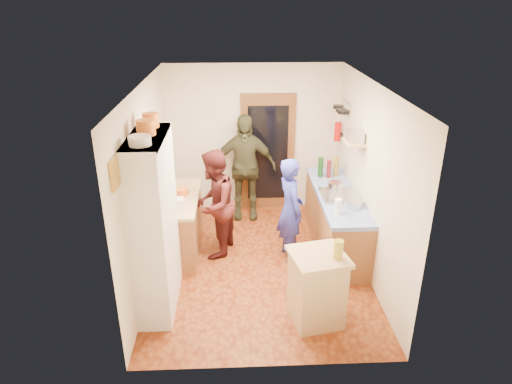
{
  "coord_description": "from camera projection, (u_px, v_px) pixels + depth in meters",
  "views": [
    {
      "loc": [
        -0.31,
        -5.69,
        3.63
      ],
      "look_at": [
        -0.04,
        0.15,
        1.09
      ],
      "focal_mm": 32.0,
      "sensor_mm": 36.0,
      "label": 1
    }
  ],
  "objects": [
    {
      "name": "kettle",
      "position": [
        171.0,
        196.0,
        6.47
      ],
      "size": [
        0.19,
        0.19,
        0.19
      ],
      "primitive_type": "cylinder",
      "rotation": [
        0.0,
        0.0,
        -0.12
      ],
      "color": "white",
      "rests_on": "left_counter_top"
    },
    {
      "name": "pan_hang_b",
      "position": [
        341.0,
        110.0,
        7.4
      ],
      "size": [
        0.16,
        0.16,
        0.05
      ],
      "primitive_type": "cylinder",
      "color": "black",
      "rests_on": "pan_rail"
    },
    {
      "name": "wall_shelf",
      "position": [
        354.0,
        142.0,
        6.47
      ],
      "size": [
        0.26,
        0.42,
        0.03
      ],
      "primitive_type": "cube",
      "color": "tan",
      "rests_on": "wall_right"
    },
    {
      "name": "cutting_board",
      "position": [
        313.0,
        254.0,
        5.23
      ],
      "size": [
        0.4,
        0.35,
        0.02
      ],
      "primitive_type": "cube",
      "rotation": [
        0.0,
        0.0,
        0.2
      ],
      "color": "white",
      "rests_on": "island_top"
    },
    {
      "name": "fire_extinguisher",
      "position": [
        338.0,
        132.0,
        7.7
      ],
      "size": [
        0.11,
        0.11,
        0.32
      ],
      "primitive_type": "cylinder",
      "color": "red",
      "rests_on": "wall_right"
    },
    {
      "name": "bottle_a",
      "position": [
        321.0,
        167.0,
        7.37
      ],
      "size": [
        0.08,
        0.08,
        0.32
      ],
      "primitive_type": "cylinder",
      "rotation": [
        0.0,
        0.0,
        -0.01
      ],
      "color": "#143F14",
      "rests_on": "right_counter_top"
    },
    {
      "name": "pot_on_hob",
      "position": [
        335.0,
        187.0,
        6.76
      ],
      "size": [
        0.22,
        0.22,
        0.14
      ],
      "primitive_type": "cylinder",
      "color": "silver",
      "rests_on": "hob"
    },
    {
      "name": "orange_bowl",
      "position": [
        182.0,
        191.0,
        6.76
      ],
      "size": [
        0.25,
        0.25,
        0.09
      ],
      "primitive_type": "cylinder",
      "rotation": [
        0.0,
        0.0,
        -0.26
      ],
      "color": "orange",
      "rests_on": "left_counter_top"
    },
    {
      "name": "right_counter_base",
      "position": [
        335.0,
        221.0,
        7.02
      ],
      "size": [
        0.6,
        2.2,
        0.84
      ],
      "primitive_type": "cube",
      "color": "brown",
      "rests_on": "ground"
    },
    {
      "name": "toaster",
      "position": [
        176.0,
        205.0,
        6.24
      ],
      "size": [
        0.26,
        0.21,
        0.17
      ],
      "primitive_type": "cube",
      "rotation": [
        0.0,
        0.0,
        0.28
      ],
      "color": "white",
      "rests_on": "left_counter_top"
    },
    {
      "name": "wall_front",
      "position": [
        271.0,
        262.0,
        4.32
      ],
      "size": [
        3.0,
        0.02,
        2.6
      ],
      "primitive_type": "cube",
      "color": "silver",
      "rests_on": "ground"
    },
    {
      "name": "paper_towel",
      "position": [
        338.0,
        207.0,
        6.13
      ],
      "size": [
        0.13,
        0.13,
        0.22
      ],
      "primitive_type": "cylinder",
      "rotation": [
        0.0,
        0.0,
        -0.31
      ],
      "color": "white",
      "rests_on": "right_counter_top"
    },
    {
      "name": "left_counter_base",
      "position": [
        178.0,
        226.0,
        6.87
      ],
      "size": [
        0.6,
        1.4,
        0.85
      ],
      "primitive_type": "cube",
      "color": "brown",
      "rests_on": "ground"
    },
    {
      "name": "radio",
      "position": [
        355.0,
        136.0,
        6.43
      ],
      "size": [
        0.24,
        0.32,
        0.15
      ],
      "primitive_type": "cube",
      "rotation": [
        0.0,
        0.0,
        -0.08
      ],
      "color": "silver",
      "rests_on": "wall_shelf"
    },
    {
      "name": "pan_rail",
      "position": [
        345.0,
        101.0,
        7.32
      ],
      "size": [
        0.02,
        0.65,
        0.02
      ],
      "primitive_type": "cylinder",
      "rotation": [
        1.57,
        0.0,
        0.0
      ],
      "color": "silver",
      "rests_on": "wall_right"
    },
    {
      "name": "wall_right",
      "position": [
        370.0,
        180.0,
        6.22
      ],
      "size": [
        0.02,
        4.0,
        2.6
      ],
      "primitive_type": "cube",
      "color": "silver",
      "rests_on": "ground"
    },
    {
      "name": "pan_hang_a",
      "position": [
        343.0,
        112.0,
        7.21
      ],
      "size": [
        0.18,
        0.18,
        0.05
      ],
      "primitive_type": "cylinder",
      "color": "black",
      "rests_on": "pan_rail"
    },
    {
      "name": "person_left",
      "position": [
        217.0,
        203.0,
        6.68
      ],
      "size": [
        0.81,
        0.93,
        1.63
      ],
      "primitive_type": "imported",
      "rotation": [
        0.0,
        0.0,
        -1.84
      ],
      "color": "#411616",
      "rests_on": "ground"
    },
    {
      "name": "chopping_board",
      "position": [
        182.0,
        182.0,
        7.2
      ],
      "size": [
        0.31,
        0.23,
        0.02
      ],
      "primitive_type": "cube",
      "rotation": [
        0.0,
        0.0,
        -0.04
      ],
      "color": "tan",
      "rests_on": "left_counter_top"
    },
    {
      "name": "person_hob",
      "position": [
        293.0,
        210.0,
        6.57
      ],
      "size": [
        0.5,
        0.64,
        1.55
      ],
      "primitive_type": "imported",
      "rotation": [
        0.0,
        0.0,
        1.82
      ],
      "color": "#2B329C",
      "rests_on": "ground"
    },
    {
      "name": "plate_stack",
      "position": [
        140.0,
        141.0,
        4.69
      ],
      "size": [
        0.23,
        0.23,
        0.1
      ],
      "primitive_type": "cylinder",
      "color": "white",
      "rests_on": "hutch_top_shelf"
    },
    {
      "name": "orange_pot_a",
      "position": [
        146.0,
        127.0,
        5.02
      ],
      "size": [
        0.21,
        0.21,
        0.17
      ],
      "primitive_type": "cylinder",
      "color": "orange",
      "rests_on": "hutch_top_shelf"
    },
    {
      "name": "island_base",
      "position": [
        316.0,
        290.0,
        5.38
      ],
      "size": [
        0.65,
        0.65,
        0.86
      ],
      "primitive_type": "cube",
      "rotation": [
        0.0,
        0.0,
        0.2
      ],
      "color": "tan",
      "rests_on": "ground"
    },
    {
      "name": "bottle_c",
      "position": [
        336.0,
        167.0,
        7.4
      ],
      "size": [
        0.1,
        0.1,
        0.32
      ],
      "primitive_type": "cylinder",
      "rotation": [
        0.0,
        0.0,
        0.29
      ],
      "color": "olive",
      "rests_on": "right_counter_top"
    },
    {
      "name": "hutch_body",
      "position": [
        155.0,
        225.0,
        5.45
      ],
      "size": [
        0.4,
        1.2,
        2.2
      ],
      "primitive_type": "cube",
      "color": "silver",
      "rests_on": "ground"
    },
    {
      "name": "hutch_top_shelf",
      "position": [
        146.0,
        138.0,
        5.02
      ],
      "size": [
        0.4,
        1.14,
        0.04
      ],
      "primitive_type": "cube",
      "color": "silver",
      "rests_on": "hutch_body"
    },
    {
      "name": "door_glass",
      "position": [
        268.0,
        153.0,
        8.04
      ],
      "size": [
        0.7,
        0.02,
        1.7
      ],
      "primitive_type": "cube",
      "color": "black",
      "rests_on": "door_frame"
    },
    {
      "name": "wall_left",
      "position": [
        147.0,
        184.0,
        6.1
      ],
      "size": [
        0.02,
        4.0,
        2.6
      ],
      "primitive_type": "cube",
      "color": "silver",
      "rests_on": "ground"
    },
    {
      "name": "pan_hang_c",
      "position": [
        338.0,
        107.0,
        7.58
      ],
      "size": [
        0.17,
        0.17,
        0.05
      ],
      "primitive_type": "cylinder",
      "color": "black",
      "rests_on": "pan_rail"
    },
    {
      "name": "picture_frame",
      "position": [
        115.0,
        174.0,
        4.38
      ],
      "size": [
        0.03,
        0.25,
        0.3
      ],
      "primitive_type": "cube",
      "color": "gold",
      "rests_on": "wall_left"
    },
    {
      "name": "oil_jar",
      "position": [
        338.0,
        249.0,
        5.08
      ],
      "size": [
        0.13,
        0.13,
        0.22
      ],
      "primitive_type": "cylinder",
      "rotation": [
        0.0,
        0.0,
        0.2
      ],
      "color": "#AD9E2D",
      "rests_on": "island_top"
    },
    {
      "name": "floor",
      "position": [
        259.0,
        265.0,
        6.68
      ],
      "size": [
        3.0,
        4.0,
        0.02
      ],
      "primitive_type": "cube",
      "color": "brown",
      "rests_on": "ground"
    },
    {
      "name": "bottle_b",
      "position": [
        329.0,
        169.0,
        7.34
      ],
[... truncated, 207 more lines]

